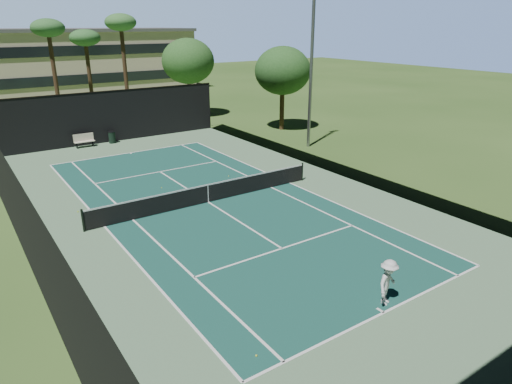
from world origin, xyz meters
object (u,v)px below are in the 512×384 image
at_px(player, 388,282).
at_px(tennis_ball_b, 162,188).
at_px(tennis_ball_c, 229,176).
at_px(tennis_net, 208,193).
at_px(park_bench, 84,140).
at_px(tennis_ball_a, 256,356).
at_px(tennis_ball_d, 78,212).
at_px(trash_bin, 112,137).

relative_size(player, tennis_ball_b, 27.34).
height_order(player, tennis_ball_c, player).
height_order(tennis_net, park_bench, tennis_net).
distance_m(player, tennis_ball_a, 5.17).
bearing_deg(tennis_ball_c, tennis_ball_a, -118.30).
bearing_deg(tennis_ball_c, tennis_ball_b, 175.16).
relative_size(tennis_ball_a, tennis_ball_d, 0.89).
bearing_deg(tennis_net, trash_bin, 90.40).
distance_m(tennis_net, tennis_ball_c, 4.44).
xyz_separation_m(tennis_net, tennis_ball_d, (-6.05, 2.50, -0.52)).
bearing_deg(player, trash_bin, 71.08).
distance_m(tennis_ball_c, park_bench, 13.51).
height_order(tennis_ball_a, park_bench, park_bench).
height_order(tennis_ball_b, tennis_ball_c, tennis_ball_c).
distance_m(tennis_ball_a, trash_bin, 27.16).
height_order(tennis_ball_a, tennis_ball_d, tennis_ball_d).
height_order(park_bench, trash_bin, park_bench).
bearing_deg(tennis_ball_a, tennis_net, 67.69).
bearing_deg(tennis_ball_c, tennis_ball_d, -176.15).
xyz_separation_m(player, tennis_ball_c, (2.63, 14.65, -0.78)).
distance_m(tennis_net, park_bench, 15.67).
relative_size(park_bench, trash_bin, 1.59).
xyz_separation_m(player, tennis_ball_a, (-5.10, 0.29, -0.78)).
bearing_deg(tennis_net, tennis_ball_a, -112.31).
bearing_deg(park_bench, trash_bin, 0.66).
distance_m(tennis_ball_b, tennis_ball_c, 4.29).
bearing_deg(player, tennis_ball_a, 156.58).
relative_size(tennis_net, trash_bin, 13.65).
distance_m(tennis_ball_c, tennis_ball_d, 9.19).
xyz_separation_m(tennis_ball_a, tennis_ball_b, (3.46, 14.72, -0.00)).
height_order(tennis_ball_d, trash_bin, trash_bin).
height_order(tennis_net, tennis_ball_c, tennis_net).
xyz_separation_m(tennis_ball_c, park_bench, (-5.37, 12.39, 0.51)).
height_order(tennis_net, player, player).
distance_m(tennis_net, tennis_ball_b, 3.70).
distance_m(tennis_ball_a, tennis_ball_c, 16.31).
relative_size(tennis_ball_b, tennis_ball_d, 0.79).
height_order(tennis_net, tennis_ball_a, tennis_net).
bearing_deg(tennis_net, tennis_ball_b, 108.32).
distance_m(tennis_ball_a, tennis_ball_d, 13.82).
bearing_deg(tennis_ball_b, tennis_ball_c, -4.84).
bearing_deg(tennis_ball_c, park_bench, 113.45).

